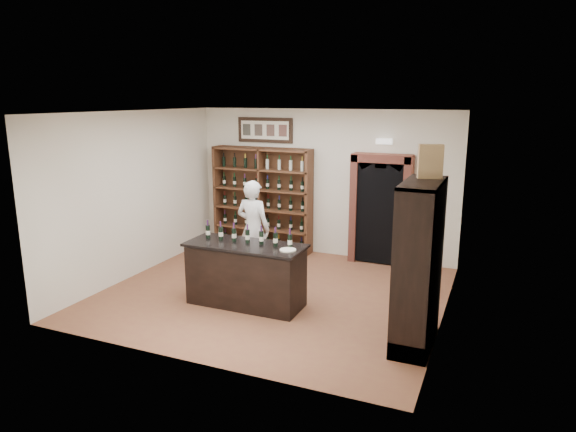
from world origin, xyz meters
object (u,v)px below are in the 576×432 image
object	(u,v)px
tasting_counter	(246,275)
counter_bottle_0	(208,232)
shopkeeper	(253,229)
wine_crate	(430,161)
side_cabinet	(420,291)
wine_shelf	(263,199)

from	to	relation	value
tasting_counter	counter_bottle_0	size ratio (longest dim) A/B	6.27
shopkeeper	wine_crate	size ratio (longest dim) A/B	4.06
tasting_counter	side_cabinet	xyz separation A→B (m)	(2.72, -0.30, 0.26)
side_cabinet	wine_crate	xyz separation A→B (m)	(-0.00, 0.29, 1.67)
wine_shelf	counter_bottle_0	xyz separation A→B (m)	(0.38, -2.85, 0.01)
shopkeeper	wine_crate	distance (m)	3.80
shopkeeper	counter_bottle_0	bearing A→B (deg)	83.12
shopkeeper	wine_crate	bearing A→B (deg)	161.41
tasting_counter	shopkeeper	distance (m)	1.43
wine_shelf	wine_crate	bearing A→B (deg)	-37.60
shopkeeper	tasting_counter	bearing A→B (deg)	114.80
tasting_counter	counter_bottle_0	bearing A→B (deg)	173.68
wine_shelf	counter_bottle_0	world-z (taller)	wine_shelf
tasting_counter	counter_bottle_0	distance (m)	0.95
counter_bottle_0	side_cabinet	world-z (taller)	side_cabinet
wine_crate	counter_bottle_0	bearing A→B (deg)	162.87
counter_bottle_0	wine_crate	size ratio (longest dim) A/B	0.68
counter_bottle_0	shopkeeper	xyz separation A→B (m)	(0.21, 1.20, -0.22)
wine_shelf	side_cabinet	world-z (taller)	same
wine_crate	wine_shelf	bearing A→B (deg)	126.77
counter_bottle_0	tasting_counter	bearing A→B (deg)	-6.32
side_cabinet	shopkeeper	xyz separation A→B (m)	(-3.23, 1.58, 0.14)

